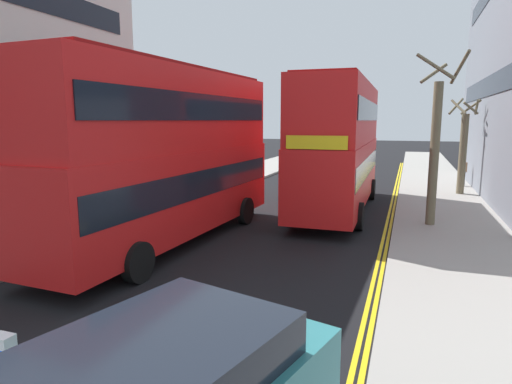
# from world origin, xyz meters

# --- Properties ---
(sidewalk_right) EXTENTS (4.00, 80.00, 0.14)m
(sidewalk_right) POSITION_xyz_m (6.50, 16.00, 0.07)
(sidewalk_right) COLOR #9E9991
(sidewalk_right) RESTS_ON ground
(sidewalk_left) EXTENTS (4.00, 80.00, 0.14)m
(sidewalk_left) POSITION_xyz_m (-6.50, 16.00, 0.07)
(sidewalk_left) COLOR #9E9991
(sidewalk_left) RESTS_ON ground
(kerb_line_outer) EXTENTS (0.10, 56.00, 0.01)m
(kerb_line_outer) POSITION_xyz_m (4.40, 14.00, 0.00)
(kerb_line_outer) COLOR yellow
(kerb_line_outer) RESTS_ON ground
(kerb_line_inner) EXTENTS (0.10, 56.00, 0.01)m
(kerb_line_inner) POSITION_xyz_m (4.24, 14.00, 0.00)
(kerb_line_inner) COLOR yellow
(kerb_line_inner) RESTS_ON ground
(keep_left_bollard) EXTENTS (0.36, 0.28, 1.11)m
(keep_left_bollard) POSITION_xyz_m (0.00, 2.36, 0.61)
(keep_left_bollard) COLOR silver
(keep_left_bollard) RESTS_ON traffic_island
(double_decker_bus_away) EXTENTS (3.17, 10.91, 5.64)m
(double_decker_bus_away) POSITION_xyz_m (-2.38, 10.66, 3.03)
(double_decker_bus_away) COLOR red
(double_decker_bus_away) RESTS_ON ground
(double_decker_bus_oncoming) EXTENTS (2.90, 10.84, 5.64)m
(double_decker_bus_oncoming) POSITION_xyz_m (2.02, 17.72, 3.03)
(double_decker_bus_oncoming) COLOR red
(double_decker_bus_oncoming) RESTS_ON ground
(pedestrian_far) EXTENTS (0.34, 0.22, 1.62)m
(pedestrian_far) POSITION_xyz_m (8.02, 26.64, 0.99)
(pedestrian_far) COLOR #2D2D38
(pedestrian_far) RESTS_ON sidewalk_right
(street_tree_near) EXTENTS (1.60, 1.62, 5.03)m
(street_tree_near) POSITION_xyz_m (7.58, 23.65, 2.54)
(street_tree_near) COLOR #6B6047
(street_tree_near) RESTS_ON sidewalk_right
(street_tree_mid) EXTENTS (1.77, 1.77, 6.23)m
(street_tree_mid) POSITION_xyz_m (5.81, 15.67, 3.05)
(street_tree_mid) COLOR #6B6047
(street_tree_mid) RESTS_ON sidewalk_right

